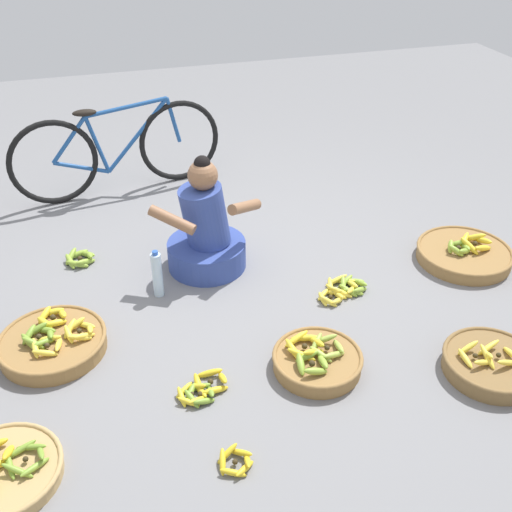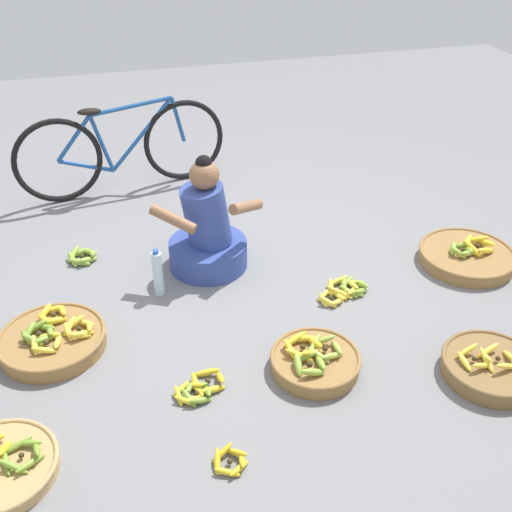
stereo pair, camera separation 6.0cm
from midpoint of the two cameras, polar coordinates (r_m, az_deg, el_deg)
name	(u,v)px [view 2 (the right image)]	position (r m, az deg, el deg)	size (l,w,h in m)	color
ground_plane	(248,285)	(3.90, -0.34, -2.77)	(10.00, 10.00, 0.00)	slate
vendor_woman_front	(207,233)	(3.97, -4.16, 2.20)	(0.75, 0.52, 0.79)	#334793
bicycle_leaning	(123,149)	(5.03, -12.06, 9.81)	(1.69, 0.30, 0.73)	black
banana_basket_back_center	(53,339)	(3.57, -18.09, -7.45)	(0.59, 0.59, 0.16)	olive
banana_basket_near_bicycle	(315,361)	(3.29, 6.06, -9.73)	(0.49, 0.49, 0.17)	olive
banana_basket_near_vendor	(467,256)	(4.34, 19.54, 0.03)	(0.64, 0.64, 0.17)	olive
banana_basket_back_left	(491,367)	(3.48, 21.62, -9.63)	(0.52, 0.52, 0.16)	brown
loose_bananas_mid_right	(199,389)	(3.18, -4.85, -12.29)	(0.29, 0.25, 0.09)	olive
loose_bananas_mid_left	(343,290)	(3.86, 8.65, -3.15)	(0.37, 0.29, 0.09)	#8CAD38
loose_bananas_back_right	(231,461)	(2.88, -1.77, -18.68)	(0.18, 0.19, 0.08)	gold
loose_bananas_front_center	(82,256)	(4.29, -15.61, -0.02)	(0.23, 0.23, 0.09)	#8CAD38
water_bottle	(158,273)	(3.79, -8.74, -1.62)	(0.06, 0.06, 0.32)	silver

